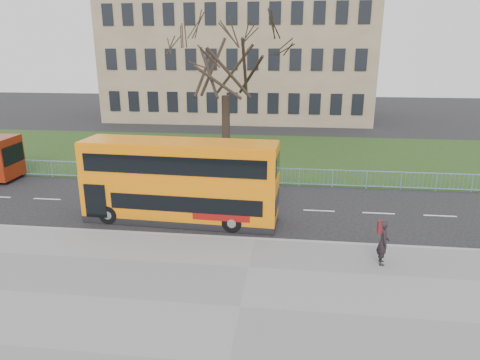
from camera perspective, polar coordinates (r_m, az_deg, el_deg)
name	(u,v)px	position (r m, az deg, el deg)	size (l,w,h in m)	color
ground	(257,227)	(20.25, 2.33, -6.27)	(120.00, 120.00, 0.00)	black
pavement	(240,308)	(14.30, 0.04, -16.73)	(80.00, 10.50, 0.12)	slate
kerb	(255,239)	(18.81, 1.95, -7.93)	(80.00, 0.20, 0.14)	gray
grass_verge	(272,155)	(33.83, 4.31, 3.36)	(80.00, 15.40, 0.08)	#1F3412
guard_railing	(266,176)	(26.27, 3.52, 0.50)	(40.00, 0.12, 1.10)	#7CA4DC
bare_tree	(226,81)	(28.96, -1.94, 13.06)	(8.30, 8.30, 11.86)	black
civic_building	(241,58)	(53.94, 0.07, 15.95)	(30.00, 15.00, 14.00)	#816952
yellow_bus	(180,179)	(20.50, -8.00, 0.07)	(9.36, 2.66, 3.88)	orange
pedestrian	(383,242)	(17.23, 18.54, -7.89)	(0.64, 0.42, 1.77)	black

